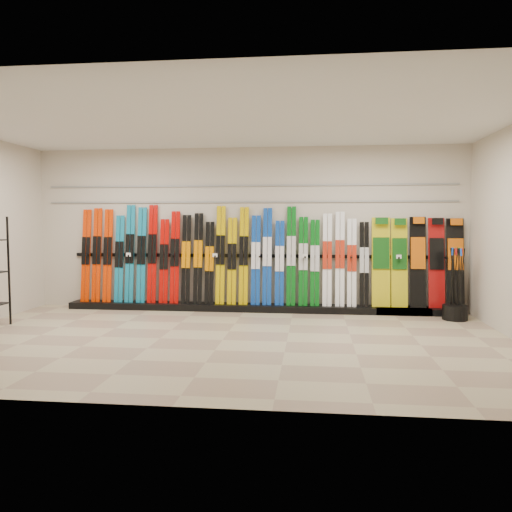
# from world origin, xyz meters

# --- Properties ---
(floor) EXTENTS (8.00, 8.00, 0.00)m
(floor) POSITION_xyz_m (0.00, 0.00, 0.00)
(floor) COLOR gray
(floor) RESTS_ON ground
(back_wall) EXTENTS (8.00, 0.00, 8.00)m
(back_wall) POSITION_xyz_m (0.00, 2.50, 1.50)
(back_wall) COLOR beige
(back_wall) RESTS_ON floor
(ceiling) EXTENTS (8.00, 8.00, 0.00)m
(ceiling) POSITION_xyz_m (0.00, 0.00, 3.00)
(ceiling) COLOR silver
(ceiling) RESTS_ON back_wall
(ski_rack_base) EXTENTS (8.00, 0.40, 0.12)m
(ski_rack_base) POSITION_xyz_m (0.22, 2.28, 0.06)
(ski_rack_base) COLOR black
(ski_rack_base) RESTS_ON floor
(skis) EXTENTS (5.38, 0.24, 1.83)m
(skis) POSITION_xyz_m (-0.50, 2.33, 0.96)
(skis) COLOR #E32F00
(skis) RESTS_ON ski_rack_base
(snowboards) EXTENTS (1.59, 0.25, 1.60)m
(snowboards) POSITION_xyz_m (3.08, 2.36, 0.91)
(snowboards) COLOR gold
(snowboards) RESTS_ON ski_rack_base
(pole_bin) EXTENTS (0.41, 0.41, 0.25)m
(pole_bin) POSITION_xyz_m (3.60, 1.83, 0.12)
(pole_bin) COLOR black
(pole_bin) RESTS_ON floor
(ski_poles) EXTENTS (0.19, 0.42, 1.18)m
(ski_poles) POSITION_xyz_m (3.60, 1.86, 0.61)
(ski_poles) COLOR black
(ski_poles) RESTS_ON pole_bin
(slatwall_rail_0) EXTENTS (7.60, 0.02, 0.03)m
(slatwall_rail_0) POSITION_xyz_m (0.00, 2.48, 2.00)
(slatwall_rail_0) COLOR gray
(slatwall_rail_0) RESTS_ON back_wall
(slatwall_rail_1) EXTENTS (7.60, 0.02, 0.03)m
(slatwall_rail_1) POSITION_xyz_m (0.00, 2.48, 2.30)
(slatwall_rail_1) COLOR gray
(slatwall_rail_1) RESTS_ON back_wall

